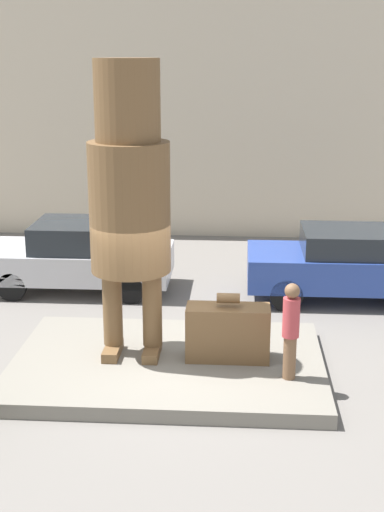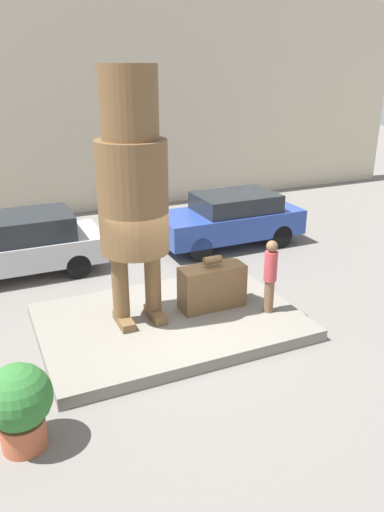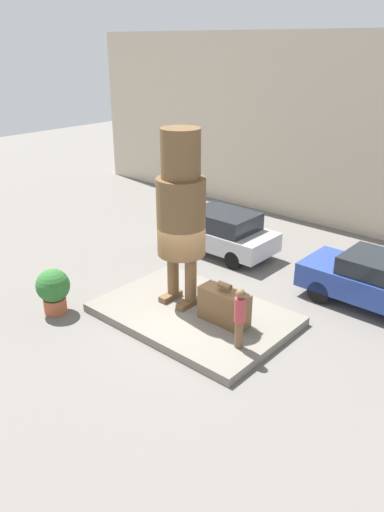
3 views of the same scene
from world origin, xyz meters
name	(u,v)px [view 3 (image 3 of 3)]	position (x,y,z in m)	size (l,w,h in m)	color
ground_plane	(194,318)	(0.00, 0.00, 0.00)	(60.00, 60.00, 0.00)	slate
pedestal	(194,314)	(0.00, 0.00, 0.12)	(5.18, 3.57, 0.24)	slate
building_backdrop	(358,136)	(0.00, 9.49, 3.73)	(28.00, 0.60, 7.47)	beige
statue_figure	(181,206)	(-0.61, 0.19, 3.08)	(1.31, 1.31, 4.85)	brown
giant_suitcase	(224,306)	(1.00, 0.07, 0.71)	(1.38, 0.55, 1.15)	brown
tourist	(240,316)	(1.97, -0.61, 1.10)	(0.27, 0.27, 1.56)	brown
parked_car_silver	(220,231)	(-2.37, 4.16, 0.81)	(4.14, 1.84, 1.56)	#B7B7BC
parked_car_blue	(378,281)	(3.51, 3.91, 0.83)	(4.22, 1.82, 1.55)	#284293
planter_pot	(53,289)	(-3.15, -2.32, 0.73)	(0.94, 0.94, 1.31)	#AD5638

